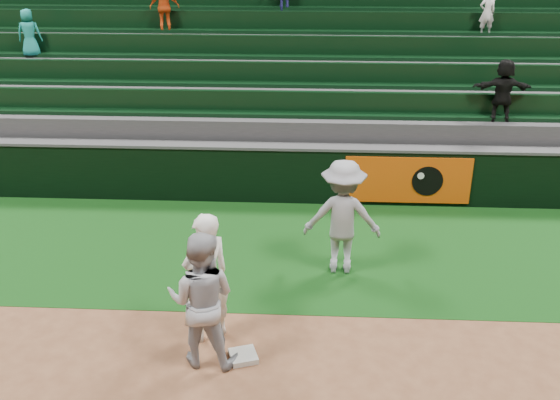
# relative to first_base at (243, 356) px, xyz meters

# --- Properties ---
(ground) EXTENTS (70.00, 70.00, 0.00)m
(ground) POSITION_rel_first_base_xyz_m (-0.11, 0.17, -0.04)
(ground) COLOR brown
(ground) RESTS_ON ground
(foul_grass) EXTENTS (36.00, 4.20, 0.01)m
(foul_grass) POSITION_rel_first_base_xyz_m (-0.11, 3.17, -0.04)
(foul_grass) COLOR #0D340E
(foul_grass) RESTS_ON ground
(first_base) EXTENTS (0.45, 0.45, 0.08)m
(first_base) POSITION_rel_first_base_xyz_m (0.00, 0.00, 0.00)
(first_base) COLOR silver
(first_base) RESTS_ON ground
(first_baseman) EXTENTS (0.85, 0.82, 1.96)m
(first_baseman) POSITION_rel_first_base_xyz_m (-0.54, 0.49, 0.94)
(first_baseman) COLOR white
(first_baseman) RESTS_ON ground
(baserunner) EXTENTS (1.01, 0.83, 1.94)m
(baserunner) POSITION_rel_first_base_xyz_m (-0.52, -0.04, 0.93)
(baserunner) COLOR #A6A8B1
(baserunner) RESTS_ON ground
(base_coach) EXTENTS (1.32, 0.79, 2.00)m
(base_coach) POSITION_rel_first_base_xyz_m (1.42, 2.48, 0.97)
(base_coach) COLOR #92949E
(base_coach) RESTS_ON foul_grass
(field_wall) EXTENTS (36.00, 0.45, 1.25)m
(field_wall) POSITION_rel_first_base_xyz_m (-0.08, 5.37, 0.59)
(field_wall) COLOR black
(field_wall) RESTS_ON ground
(stadium_seating) EXTENTS (36.00, 5.95, 4.85)m
(stadium_seating) POSITION_rel_first_base_xyz_m (-0.11, 9.14, 1.66)
(stadium_seating) COLOR #333336
(stadium_seating) RESTS_ON ground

